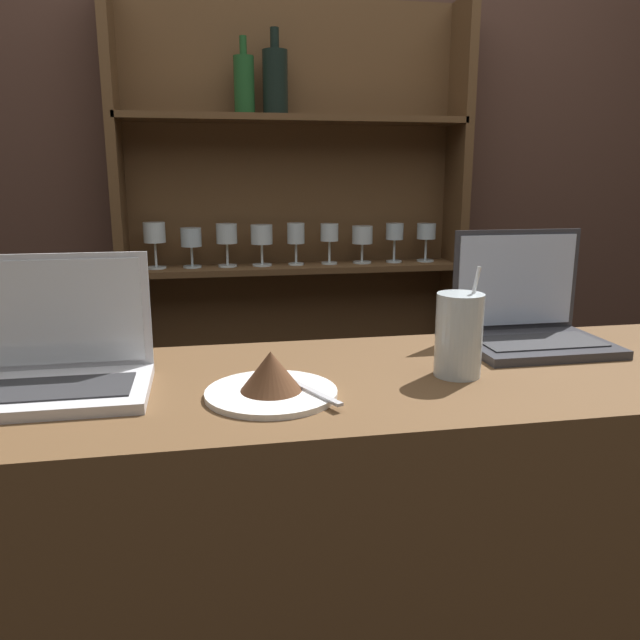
{
  "coord_description": "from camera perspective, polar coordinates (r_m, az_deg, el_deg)",
  "views": [
    {
      "loc": [
        -0.32,
        -0.78,
        1.36
      ],
      "look_at": [
        -0.12,
        0.29,
        1.1
      ],
      "focal_mm": 35.0,
      "sensor_mm": 36.0,
      "label": 1
    }
  ],
  "objects": [
    {
      "name": "laptop_near",
      "position": [
        1.13,
        -24.06,
        -3.56
      ],
      "size": [
        0.35,
        0.21,
        0.22
      ],
      "color": "silver",
      "rests_on": "bar_counter"
    },
    {
      "name": "laptop_far",
      "position": [
        1.39,
        18.52,
        0.03
      ],
      "size": [
        0.29,
        0.22,
        0.24
      ],
      "color": "#333338",
      "rests_on": "bar_counter"
    },
    {
      "name": "back_wall",
      "position": [
        2.2,
        -2.46,
        13.06
      ],
      "size": [
        7.0,
        0.06,
        2.7
      ],
      "color": "#4C3328",
      "rests_on": "ground_plane"
    },
    {
      "name": "bar_counter",
      "position": [
        1.38,
        5.46,
        -25.11
      ],
      "size": [
        2.16,
        0.52,
        1.0
      ],
      "color": "brown",
      "rests_on": "ground_plane"
    },
    {
      "name": "cake_plate",
      "position": [
        1.02,
        -4.47,
        -5.5
      ],
      "size": [
        0.22,
        0.22,
        0.08
      ],
      "color": "white",
      "rests_on": "bar_counter"
    },
    {
      "name": "back_shelf",
      "position": [
        2.15,
        -2.44,
        3.54
      ],
      "size": [
        1.14,
        0.18,
        1.91
      ],
      "color": "brown",
      "rests_on": "ground_plane"
    },
    {
      "name": "water_glass",
      "position": [
        1.13,
        12.58,
        -1.34
      ],
      "size": [
        0.08,
        0.08,
        0.2
      ],
      "color": "silver",
      "rests_on": "bar_counter"
    }
  ]
}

